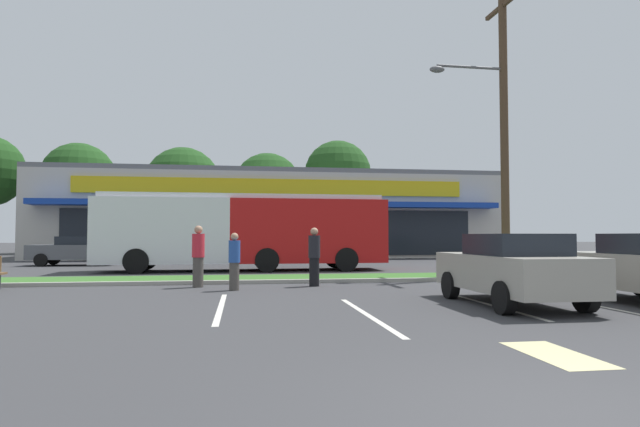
{
  "coord_description": "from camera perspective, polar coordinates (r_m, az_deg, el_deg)",
  "views": [
    {
      "loc": [
        -2.61,
        -3.82,
        1.49
      ],
      "look_at": [
        0.65,
        18.1,
        2.44
      ],
      "focal_mm": 29.55,
      "sensor_mm": 36.0,
      "label": 1
    }
  ],
  "objects": [
    {
      "name": "tree_mid",
      "position": [
        50.46,
        -5.73,
        2.82
      ],
      "size": [
        6.55,
        6.55,
        9.4
      ],
      "color": "#473323",
      "rests_on": "ground_plane"
    },
    {
      "name": "tree_left",
      "position": [
        50.88,
        -24.66,
        3.38
      ],
      "size": [
        6.37,
        6.37,
        9.66
      ],
      "color": "#473323",
      "rests_on": "ground_plane"
    },
    {
      "name": "grass_median",
      "position": [
        18.07,
        -0.13,
        -7.0
      ],
      "size": [
        56.0,
        2.2,
        0.12
      ],
      "primitive_type": "cube",
      "color": "#386B28",
      "rests_on": "ground_plane"
    },
    {
      "name": "parking_stripe_2",
      "position": [
        12.22,
        17.74,
        -9.32
      ],
      "size": [
        0.12,
        4.8,
        0.01
      ],
      "primitive_type": "cube",
      "color": "silver",
      "rests_on": "ground_plane"
    },
    {
      "name": "car_3",
      "position": [
        29.53,
        -24.97,
        -3.63
      ],
      "size": [
        4.12,
        1.98,
        1.47
      ],
      "rotation": [
        0.0,
        0.0,
        3.14
      ],
      "color": "#515459",
      "rests_on": "ground_plane"
    },
    {
      "name": "storefront_building",
      "position": [
        40.29,
        -5.43,
        -0.3
      ],
      "size": [
        31.16,
        14.12,
        5.98
      ],
      "color": "#BCB7AD",
      "rests_on": "ground_plane"
    },
    {
      "name": "parking_stripe_3",
      "position": [
        12.73,
        28.13,
        -8.87
      ],
      "size": [
        0.12,
        4.8,
        0.01
      ],
      "primitive_type": "cube",
      "color": "silver",
      "rests_on": "ground_plane"
    },
    {
      "name": "tree_mid_left",
      "position": [
        49.21,
        -14.63,
        3.0
      ],
      "size": [
        6.82,
        6.82,
        9.52
      ],
      "color": "#473323",
      "rests_on": "ground_plane"
    },
    {
      "name": "pedestrian_by_pole",
      "position": [
        15.79,
        -13.05,
        -4.52
      ],
      "size": [
        0.36,
        0.36,
        1.8
      ],
      "rotation": [
        0.0,
        0.0,
        1.29
      ],
      "color": "#47423D",
      "rests_on": "ground_plane"
    },
    {
      "name": "tree_mid_right",
      "position": [
        49.89,
        1.93,
        4.29
      ],
      "size": [
        6.28,
        6.28,
        10.51
      ],
      "color": "#473323",
      "rests_on": "ground_plane"
    },
    {
      "name": "parking_stripe_0",
      "position": [
        11.36,
        -10.7,
        -9.93
      ],
      "size": [
        0.12,
        4.8,
        0.01
      ],
      "primitive_type": "cube",
      "color": "silver",
      "rests_on": "ground_plane"
    },
    {
      "name": "ground_plane",
      "position": [
        4.86,
        26.26,
        -20.07
      ],
      "size": [
        240.0,
        240.0,
        0.0
      ],
      "primitive_type": "plane",
      "color": "#38383A"
    },
    {
      "name": "city_bus",
      "position": [
        22.93,
        -8.23,
        -1.74
      ],
      "size": [
        12.23,
        2.85,
        3.25
      ],
      "rotation": [
        0.0,
        0.0,
        3.16
      ],
      "color": "#B71414",
      "rests_on": "ground_plane"
    },
    {
      "name": "car_2",
      "position": [
        12.15,
        20.04,
        -5.59
      ],
      "size": [
        1.91,
        4.19,
        1.54
      ],
      "rotation": [
        0.0,
        0.0,
        1.57
      ],
      "color": "#9E998C",
      "rests_on": "ground_plane"
    },
    {
      "name": "lot_arrow",
      "position": [
        7.46,
        24.15,
        -13.73
      ],
      "size": [
        0.7,
        1.6,
        0.01
      ],
      "primitive_type": "cube",
      "color": "beige",
      "rests_on": "ground_plane"
    },
    {
      "name": "pedestrian_mid",
      "position": [
        14.69,
        -9.26,
        -5.14
      ],
      "size": [
        0.32,
        0.32,
        1.58
      ],
      "rotation": [
        0.0,
        0.0,
        5.51
      ],
      "color": "#47423D",
      "rests_on": "ground_plane"
    },
    {
      "name": "utility_pole",
      "position": [
        20.84,
        18.98,
        9.33
      ],
      "size": [
        3.03,
        2.4,
        10.69
      ],
      "color": "#4C3826",
      "rests_on": "ground_plane"
    },
    {
      "name": "pedestrian_near_bench",
      "position": [
        15.7,
        -0.63,
        -4.7
      ],
      "size": [
        0.35,
        0.35,
        1.74
      ],
      "rotation": [
        0.0,
        0.0,
        2.86
      ],
      "color": "black",
      "rests_on": "ground_plane"
    },
    {
      "name": "parking_stripe_1",
      "position": [
        10.15,
        5.15,
        -10.86
      ],
      "size": [
        0.12,
        4.8,
        0.01
      ],
      "primitive_type": "cube",
      "color": "silver",
      "rests_on": "ground_plane"
    },
    {
      "name": "curb_lip",
      "position": [
        16.86,
        0.48,
        -7.32
      ],
      "size": [
        56.0,
        0.24,
        0.12
      ],
      "primitive_type": "cube",
      "color": "#99968C",
      "rests_on": "ground_plane"
    }
  ]
}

